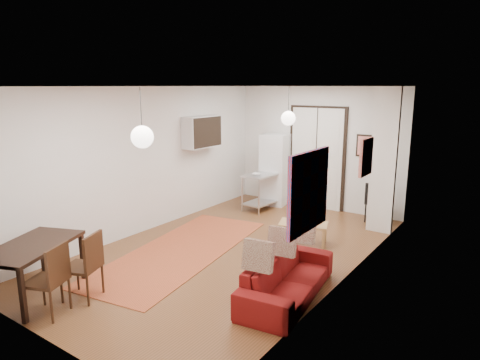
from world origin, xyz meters
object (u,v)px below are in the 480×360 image
Objects in this scene: kitchen_counter at (263,186)px; fridge at (275,170)px; coffee_table at (303,226)px; dining_chair_near at (87,259)px; dining_chair_far at (52,272)px; dining_table at (31,250)px; sofa at (288,278)px; black_side_chair at (378,198)px.

fridge reaches higher than kitchen_counter.
coffee_table is 3.93m from dining_chair_near.
dining_table is at bearing -119.71° from dining_chair_far.
coffee_table is at bearing 12.97° from sofa.
black_side_chair is at bearing 136.59° from dining_chair_near.
kitchen_counter is 0.66× the size of fridge.
kitchen_counter is (-1.87, 1.57, 0.21)m from coffee_table.
black_side_chair is (2.25, 6.29, -0.04)m from dining_chair_far.
fridge is 6.13m from dining_table.
dining_chair_far reaches higher than dining_table.
dining_table is at bearing -117.91° from coffee_table.
dining_chair_far reaches higher than sofa.
sofa reaches higher than coffee_table.
dining_table reaches higher than sofa.
coffee_table is 1.14× the size of black_side_chair.
dining_chair_near is at bearing -83.90° from kitchen_counter.
dining_chair_far is 1.09× the size of black_side_chair.
dining_table is (-2.92, -2.02, 0.40)m from sofa.
sofa is 4.19m from black_side_chair.
dining_chair_far is at bearing 68.64° from black_side_chair.
fridge is 5.69m from dining_chair_near.
dining_table is (-0.28, -5.62, 0.14)m from kitchen_counter.
dining_chair_near is 1.09× the size of black_side_chair.
kitchen_counter is 5.71m from dining_chair_far.
coffee_table is at bearing -37.45° from kitchen_counter.
dining_table is (-2.15, -4.05, 0.34)m from coffee_table.
black_side_chair is (2.55, 0.08, -0.36)m from fridge.
fridge reaches higher than dining_table.
black_side_chair reaches higher than dining_table.
dining_table reaches higher than coffee_table.
coffee_table is at bearing 137.43° from dining_chair_far.
dining_table is 0.62m from dining_chair_far.
fridge is at bearing 0.19° from black_side_chair.
kitchen_counter is 1.20× the size of dining_chair_far.
coffee_table is 0.57× the size of fridge.
dining_chair_far reaches higher than black_side_chair.
kitchen_counter reaches higher than dining_table.
sofa is at bearing -69.03° from coffee_table.
coffee_table is (-0.78, 2.03, 0.06)m from sofa.
black_side_chair is at bearing -7.02° from sofa.
dining_chair_far is (-1.55, -4.13, 0.21)m from coffee_table.
fridge is 1.10× the size of dining_table.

